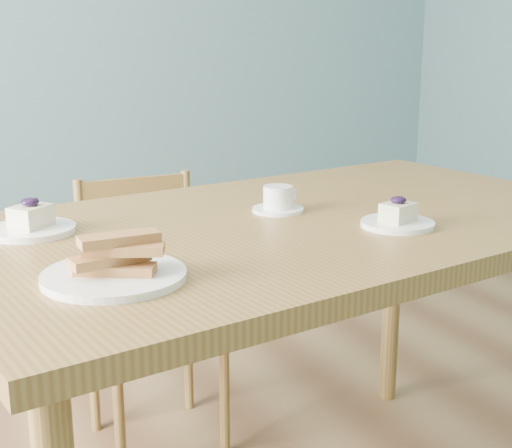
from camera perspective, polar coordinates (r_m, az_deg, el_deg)
name	(u,v)px	position (r m, az deg, el deg)	size (l,w,h in m)	color
dining_table	(296,252)	(1.66, 3.25, -2.27)	(1.68, 1.12, 0.84)	olive
dining_chair	(150,311)	(2.23, -8.45, -6.92)	(0.38, 0.36, 0.83)	olive
cheesecake_plate_near	(398,219)	(1.58, 11.27, 0.40)	(0.16, 0.16, 0.07)	white
cheesecake_plate_far	(32,224)	(1.57, -17.51, -0.01)	(0.18, 0.18, 0.08)	white
coffee_cup	(278,201)	(1.69, 1.80, 1.88)	(0.12, 0.12, 0.06)	white
biscotti_plate	(114,266)	(1.23, -11.32, -3.32)	(0.25, 0.25, 0.08)	white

